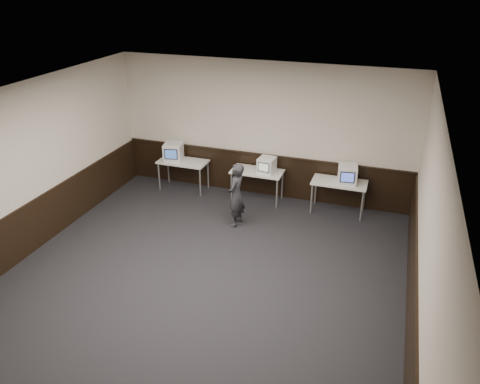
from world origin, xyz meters
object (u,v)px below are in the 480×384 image
emac_left (173,152)px  person (236,195)px  desk_left (183,164)px  emac_right (347,174)px  emac_center (267,165)px  desk_center (257,174)px  desk_right (339,185)px

emac_left → person: (2.07, -1.26, -0.26)m
desk_left → emac_right: 3.96m
emac_center → emac_right: size_ratio=0.87×
desk_center → desk_left: bearing=180.0°
emac_center → emac_right: 1.82m
desk_left → emac_left: emac_left is taller
desk_left → emac_center: bearing=-0.8°
person → desk_right: bearing=127.4°
emac_left → emac_right: emac_left is taller
emac_right → person: size_ratio=0.34×
person → desk_left: bearing=-120.7°
emac_center → person: person is taller
emac_right → emac_left: bearing=172.8°
desk_center → emac_left: (-2.14, -0.02, 0.29)m
desk_center → emac_left: size_ratio=2.26×
emac_left → person: person is taller
desk_left → person: size_ratio=0.85×
desk_center → desk_right: same height
desk_center → person: person is taller
emac_right → desk_right: bearing=165.9°
desk_left → person: 2.23m
emac_center → person: 1.31m
desk_right → emac_center: (-1.67, -0.03, 0.25)m
emac_right → desk_left: bearing=172.5°
desk_left → emac_left: size_ratio=2.26×
desk_center → emac_right: 2.07m
desk_left → emac_center: 2.15m
emac_center → person: bearing=-97.7°
desk_left → emac_center: size_ratio=2.84×
desk_right → emac_right: size_ratio=2.48×
emac_left → emac_center: emac_left is taller
desk_right → emac_left: size_ratio=2.26×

